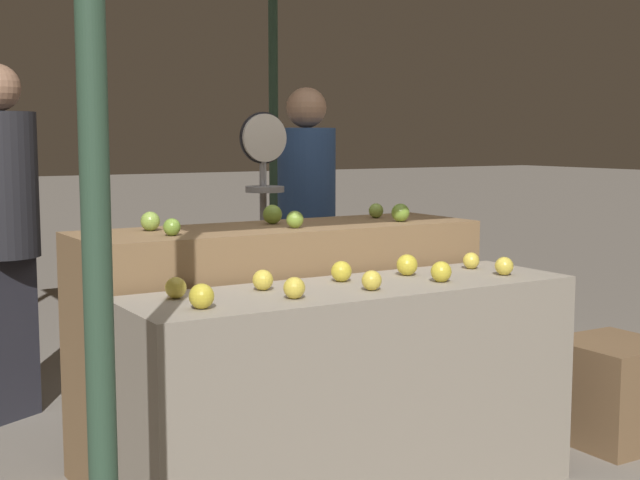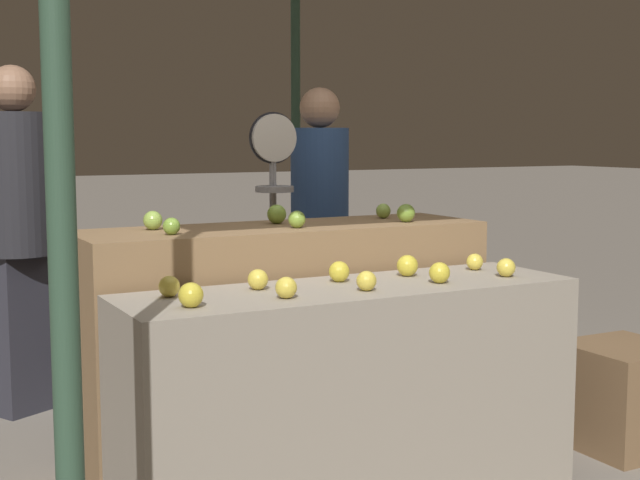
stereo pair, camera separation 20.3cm
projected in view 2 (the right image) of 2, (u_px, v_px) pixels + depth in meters
The scene contains 22 objects.
display_counter_front at pixel (351, 396), 3.51m from camera, with size 1.84×0.55×0.88m, color gray.
display_counter_back at pixel (285, 342), 4.03m from camera, with size 1.84×0.55×1.06m, color olive.
apple_front_0 at pixel (191, 295), 3.03m from camera, with size 0.09×0.09×0.09m, color gold.
apple_front_1 at pixel (286, 288), 3.20m from camera, with size 0.08×0.08×0.08m, color yellow.
apple_front_2 at pixel (365, 281), 3.36m from camera, with size 0.08×0.08×0.08m, color yellow.
apple_front_3 at pixel (440, 273), 3.54m from camera, with size 0.08×0.08×0.08m, color gold.
apple_front_4 at pixel (506, 268), 3.70m from camera, with size 0.08×0.08×0.08m, color yellow.
apple_front_5 at pixel (169, 286), 3.23m from camera, with size 0.08×0.08×0.08m, color gold.
apple_front_6 at pixel (258, 279), 3.38m from camera, with size 0.08×0.08×0.08m, color yellow.
apple_front_7 at pixel (339, 272), 3.57m from camera, with size 0.08×0.08×0.08m, color gold.
apple_front_8 at pixel (407, 266), 3.71m from camera, with size 0.09×0.09×0.09m, color gold.
apple_front_9 at pixel (475, 262), 3.88m from camera, with size 0.07×0.07×0.07m, color yellow.
apple_back_0 at pixel (171, 226), 3.60m from camera, with size 0.07×0.07×0.07m, color #7AA338.
apple_back_1 at pixel (297, 219), 3.87m from camera, with size 0.08×0.08×0.08m, color #84AD3D.
apple_back_2 at pixel (406, 213), 4.13m from camera, with size 0.08×0.08×0.08m, color #7AA338.
apple_back_3 at pixel (153, 220), 3.79m from camera, with size 0.08×0.08×0.08m, color #8EB247.
apple_back_4 at pixel (277, 214), 4.05m from camera, with size 0.09×0.09×0.09m, color #84AD3D.
apple_back_5 at pixel (383, 211), 4.32m from camera, with size 0.07×0.07×0.07m, color #8EB247.
produce_scale at pixel (274, 197), 4.60m from camera, with size 0.26×0.20×1.58m.
person_vendor_at_scale at pixel (320, 215), 5.07m from camera, with size 0.33×0.33×1.73m.
person_customer_left at pixel (17, 214), 4.61m from camera, with size 0.50×0.50×1.82m.
wooden_crate_side at pixel (624, 396), 4.18m from camera, with size 0.49×0.49×0.49m, color brown.
Camera 2 is at (-1.72, -2.96, 1.46)m, focal length 50.00 mm.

